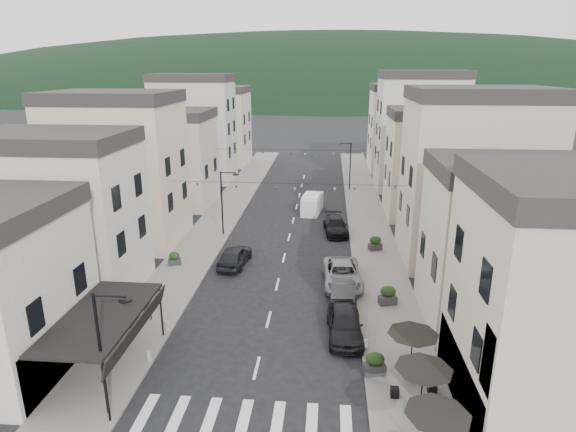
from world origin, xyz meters
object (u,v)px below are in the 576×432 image
object	(u,v)px
delivery_van	(312,203)
parked_car_b	(343,296)
parked_car_a	(345,323)
parked_car_e	(235,256)
pedestrian_a	(148,306)
pedestrian_b	(141,297)
parked_car_c	(342,274)
parked_car_d	(335,226)

from	to	relation	value
delivery_van	parked_car_b	bearing A→B (deg)	-74.65
parked_car_a	delivery_van	world-z (taller)	delivery_van
parked_car_e	pedestrian_a	distance (m)	9.62
parked_car_b	parked_car_a	bearing A→B (deg)	-87.58
parked_car_b	pedestrian_a	size ratio (longest dim) A/B	2.54
pedestrian_b	parked_car_a	bearing A→B (deg)	2.04
delivery_van	pedestrian_a	size ratio (longest dim) A/B	2.60
parked_car_c	pedestrian_a	size ratio (longest dim) A/B	3.26
pedestrian_a	parked_car_e	bearing A→B (deg)	70.82
parked_car_a	pedestrian_b	xyz separation A→B (m)	(-12.74, 1.85, 0.15)
delivery_van	pedestrian_b	distance (m)	24.60
parked_car_d	pedestrian_b	bearing A→B (deg)	-133.81
delivery_van	pedestrian_b	size ratio (longest dim) A/B	2.65
parked_car_c	pedestrian_a	bearing A→B (deg)	-156.08
parked_car_b	parked_car_e	xyz separation A→B (m)	(-8.29, 6.02, 0.06)
pedestrian_a	parked_car_c	bearing A→B (deg)	30.11
parked_car_d	delivery_van	size ratio (longest dim) A/B	1.09
parked_car_a	pedestrian_b	distance (m)	12.88
pedestrian_a	pedestrian_b	world-z (taller)	pedestrian_a
parked_car_d	pedestrian_b	size ratio (longest dim) A/B	2.91
parked_car_a	parked_car_c	bearing A→B (deg)	87.34
parked_car_b	pedestrian_a	distance (m)	12.25
parked_car_a	parked_car_d	size ratio (longest dim) A/B	0.97
parked_car_b	pedestrian_a	bearing A→B (deg)	-163.87
pedestrian_b	parked_car_c	bearing A→B (deg)	31.78
delivery_van	pedestrian_b	xyz separation A→B (m)	(-9.93, -22.51, -0.05)
parked_car_a	parked_car_d	world-z (taller)	parked_car_a
parked_car_d	pedestrian_a	xyz separation A→B (m)	(-11.52, -17.28, 0.27)
parked_car_e	parked_car_b	bearing A→B (deg)	149.79
parked_car_e	parked_car_a	bearing A→B (deg)	136.43
parked_car_b	pedestrian_b	size ratio (longest dim) A/B	2.59
parked_car_a	parked_car_b	world-z (taller)	parked_car_a
parked_car_d	delivery_van	world-z (taller)	delivery_van
parked_car_b	delivery_van	world-z (taller)	delivery_van
parked_car_c	parked_car_e	world-z (taller)	same
pedestrian_a	parked_car_b	bearing A→B (deg)	16.55
parked_car_e	pedestrian_a	world-z (taller)	pedestrian_a
parked_car_a	parked_car_d	xyz separation A→B (m)	(-0.38, 18.02, -0.10)
parked_car_c	parked_car_d	xyz separation A→B (m)	(-0.38, 11.15, -0.07)
parked_car_d	pedestrian_a	size ratio (longest dim) A/B	2.85
pedestrian_b	delivery_van	bearing A→B (deg)	76.48
parked_car_c	pedestrian_b	world-z (taller)	pedestrian_b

